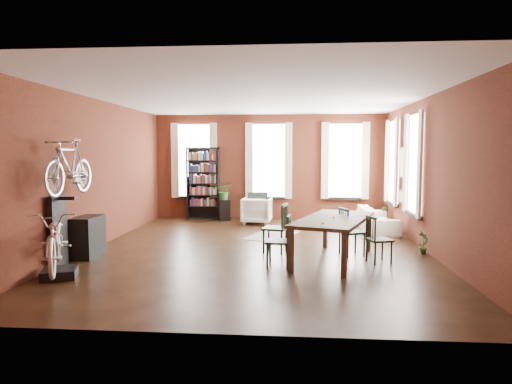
# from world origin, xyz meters

# --- Properties ---
(room) EXTENTS (9.00, 9.04, 3.22)m
(room) POSITION_xyz_m (0.25, 0.62, 2.14)
(room) COLOR black
(room) RESTS_ON ground
(dining_table) EXTENTS (1.83, 2.63, 0.82)m
(dining_table) POSITION_xyz_m (1.51, -0.85, 0.41)
(dining_table) COLOR brown
(dining_table) RESTS_ON ground
(dining_chair_a) EXTENTS (0.47, 0.47, 0.94)m
(dining_chair_a) POSITION_xyz_m (0.48, -1.42, 0.47)
(dining_chair_a) COLOR #1A383A
(dining_chair_a) RESTS_ON ground
(dining_chair_b) EXTENTS (0.56, 0.56, 1.01)m
(dining_chair_b) POSITION_xyz_m (0.37, -0.21, 0.50)
(dining_chair_b) COLOR #1F2F1B
(dining_chair_b) RESTS_ON ground
(dining_chair_c) EXTENTS (0.51, 0.51, 0.88)m
(dining_chair_c) POSITION_xyz_m (2.34, -0.94, 0.44)
(dining_chair_c) COLOR black
(dining_chair_c) RESTS_ON ground
(dining_chair_d) EXTENTS (0.57, 0.57, 0.95)m
(dining_chair_d) POSITION_xyz_m (1.91, -0.37, 0.48)
(dining_chair_d) COLOR #1B3A3C
(dining_chair_d) RESTS_ON ground
(bookshelf) EXTENTS (1.00, 0.32, 2.20)m
(bookshelf) POSITION_xyz_m (-2.00, 4.30, 1.10)
(bookshelf) COLOR black
(bookshelf) RESTS_ON ground
(white_armchair) EXTENTS (0.86, 0.81, 0.83)m
(white_armchair) POSITION_xyz_m (-0.30, 3.53, 0.41)
(white_armchair) COLOR silver
(white_armchair) RESTS_ON ground
(cream_sofa) EXTENTS (0.61, 2.08, 0.81)m
(cream_sofa) POSITION_xyz_m (2.95, 2.60, 0.41)
(cream_sofa) COLOR beige
(cream_sofa) RESTS_ON ground
(striped_rug) EXTENTS (1.40, 1.77, 0.01)m
(striped_rug) POSITION_xyz_m (0.24, 1.66, 0.01)
(striped_rug) COLOR black
(striped_rug) RESTS_ON ground
(bike_trainer) EXTENTS (0.68, 0.68, 0.15)m
(bike_trainer) POSITION_xyz_m (-3.07, -2.42, 0.08)
(bike_trainer) COLOR black
(bike_trainer) RESTS_ON ground
(bike_wall_rack) EXTENTS (0.16, 0.60, 1.30)m
(bike_wall_rack) POSITION_xyz_m (-3.40, -1.80, 0.65)
(bike_wall_rack) COLOR black
(bike_wall_rack) RESTS_ON ground
(console_table) EXTENTS (0.40, 0.80, 0.80)m
(console_table) POSITION_xyz_m (-3.28, -0.90, 0.40)
(console_table) COLOR black
(console_table) RESTS_ON ground
(plant_stand) EXTENTS (0.38, 0.38, 0.63)m
(plant_stand) POSITION_xyz_m (-1.31, 4.07, 0.32)
(plant_stand) COLOR black
(plant_stand) RESTS_ON ground
(plant_by_sofa) EXTENTS (0.34, 0.58, 0.25)m
(plant_by_sofa) POSITION_xyz_m (3.27, 3.52, 0.13)
(plant_by_sofa) COLOR #2E5220
(plant_by_sofa) RESTS_ON ground
(plant_small) EXTENTS (0.51, 0.52, 0.17)m
(plant_small) POSITION_xyz_m (3.37, -0.14, 0.09)
(plant_small) COLOR #285923
(plant_small) RESTS_ON ground
(bicycle_floor) EXTENTS (1.00, 1.17, 1.88)m
(bicycle_floor) POSITION_xyz_m (-3.09, -2.45, 1.09)
(bicycle_floor) COLOR silver
(bicycle_floor) RESTS_ON bike_trainer
(bicycle_hung) EXTENTS (0.47, 1.00, 1.66)m
(bicycle_hung) POSITION_xyz_m (-3.15, -1.80, 2.13)
(bicycle_hung) COLOR #A5A8AD
(bicycle_hung) RESTS_ON bike_wall_rack
(plant_on_stand) EXTENTS (0.53, 0.58, 0.42)m
(plant_on_stand) POSITION_xyz_m (-1.32, 4.05, 0.84)
(plant_on_stand) COLOR #265F26
(plant_on_stand) RESTS_ON plant_stand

